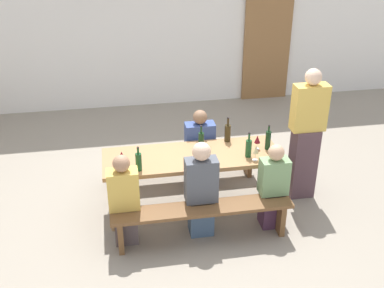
# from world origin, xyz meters

# --- Properties ---
(ground_plane) EXTENTS (24.00, 24.00, 0.00)m
(ground_plane) POSITION_xyz_m (0.00, 0.00, 0.00)
(ground_plane) COLOR gray
(back_wall) EXTENTS (14.00, 0.20, 3.20)m
(back_wall) POSITION_xyz_m (0.00, 3.60, 1.60)
(back_wall) COLOR white
(back_wall) RESTS_ON ground
(wooden_door) EXTENTS (0.90, 0.06, 2.10)m
(wooden_door) POSITION_xyz_m (2.05, 3.46, 1.05)
(wooden_door) COLOR olive
(wooden_door) RESTS_ON ground
(tasting_table) EXTENTS (2.14, 0.74, 0.75)m
(tasting_table) POSITION_xyz_m (0.00, 0.00, 0.67)
(tasting_table) COLOR #9E7247
(tasting_table) RESTS_ON ground
(bench_near) EXTENTS (2.04, 0.30, 0.45)m
(bench_near) POSITION_xyz_m (0.00, -0.67, 0.36)
(bench_near) COLOR brown
(bench_near) RESTS_ON ground
(bench_far) EXTENTS (2.04, 0.30, 0.45)m
(bench_far) POSITION_xyz_m (0.00, 0.67, 0.36)
(bench_far) COLOR brown
(bench_far) RESTS_ON ground
(wine_bottle_0) EXTENTS (0.07, 0.07, 0.32)m
(wine_bottle_0) POSITION_xyz_m (0.66, -0.15, 0.87)
(wine_bottle_0) COLOR #194723
(wine_bottle_0) RESTS_ON tasting_table
(wine_bottle_1) EXTENTS (0.07, 0.07, 0.30)m
(wine_bottle_1) POSITION_xyz_m (-0.66, -0.25, 0.86)
(wine_bottle_1) COLOR #194723
(wine_bottle_1) RESTS_ON tasting_table
(wine_bottle_2) EXTENTS (0.07, 0.07, 0.30)m
(wine_bottle_2) POSITION_xyz_m (0.14, 0.17, 0.86)
(wine_bottle_2) COLOR #143319
(wine_bottle_2) RESTS_ON tasting_table
(wine_bottle_3) EXTENTS (0.08, 0.08, 0.33)m
(wine_bottle_3) POSITION_xyz_m (0.51, 0.29, 0.87)
(wine_bottle_3) COLOR #332814
(wine_bottle_3) RESTS_ON tasting_table
(wine_bottle_4) EXTENTS (0.07, 0.07, 0.32)m
(wine_bottle_4) POSITION_xyz_m (0.95, 0.00, 0.87)
(wine_bottle_4) COLOR #143319
(wine_bottle_4) RESTS_ON tasting_table
(wine_glass_0) EXTENTS (0.07, 0.07, 0.16)m
(wine_glass_0) POSITION_xyz_m (-0.84, -0.08, 0.87)
(wine_glass_0) COLOR silver
(wine_glass_0) RESTS_ON tasting_table
(wine_glass_1) EXTENTS (0.08, 0.08, 0.18)m
(wine_glass_1) POSITION_xyz_m (0.13, -0.03, 0.88)
(wine_glass_1) COLOR silver
(wine_glass_1) RESTS_ON tasting_table
(wine_glass_2) EXTENTS (0.08, 0.08, 0.19)m
(wine_glass_2) POSITION_xyz_m (0.71, -0.25, 0.89)
(wine_glass_2) COLOR silver
(wine_glass_2) RESTS_ON tasting_table
(wine_glass_3) EXTENTS (0.07, 0.07, 0.18)m
(wine_glass_3) POSITION_xyz_m (0.82, 0.02, 0.88)
(wine_glass_3) COLOR silver
(wine_glass_3) RESTS_ON tasting_table
(seated_guest_near_0) EXTENTS (0.34, 0.24, 1.10)m
(seated_guest_near_0) POSITION_xyz_m (-0.85, -0.52, 0.52)
(seated_guest_near_0) COLOR #56494B
(seated_guest_near_0) RESTS_ON ground
(seated_guest_near_1) EXTENTS (0.36, 0.24, 1.17)m
(seated_guest_near_1) POSITION_xyz_m (0.01, -0.52, 0.56)
(seated_guest_near_1) COLOR #3B5371
(seated_guest_near_1) RESTS_ON ground
(seated_guest_near_2) EXTENTS (0.33, 0.24, 1.07)m
(seated_guest_near_2) POSITION_xyz_m (0.86, -0.52, 0.51)
(seated_guest_near_2) COLOR #462941
(seated_guest_near_2) RESTS_ON ground
(seated_guest_far_0) EXTENTS (0.39, 0.24, 1.10)m
(seated_guest_far_0) POSITION_xyz_m (0.20, 0.52, 0.52)
(seated_guest_far_0) COLOR #53475C
(seated_guest_far_0) RESTS_ON ground
(standing_host) EXTENTS (0.42, 0.24, 1.74)m
(standing_host) POSITION_xyz_m (1.46, 0.04, 0.84)
(standing_host) COLOR #513941
(standing_host) RESTS_ON ground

